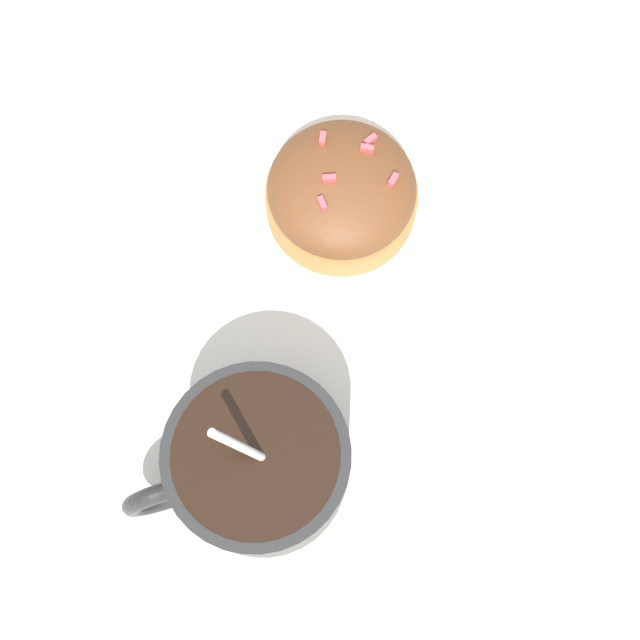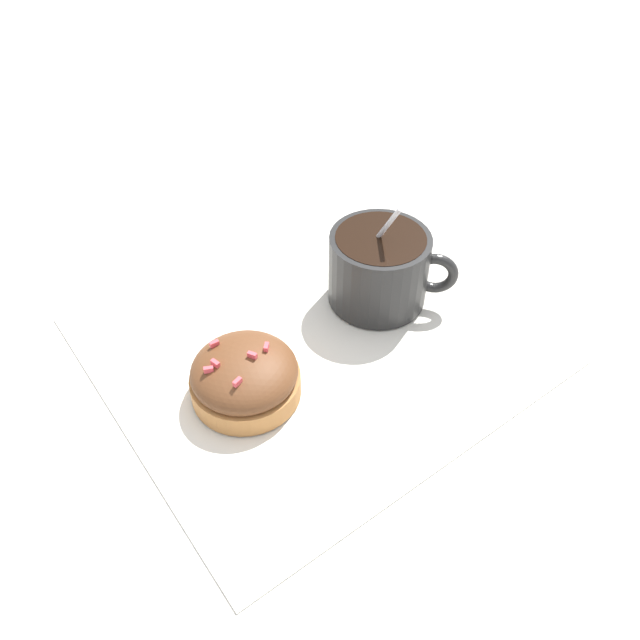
{
  "view_description": "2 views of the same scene",
  "coord_description": "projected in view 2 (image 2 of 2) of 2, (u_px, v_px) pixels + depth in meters",
  "views": [
    {
      "loc": [
        -0.12,
        -0.04,
        0.47
      ],
      "look_at": [
        0.0,
        -0.0,
        0.04
      ],
      "focal_mm": 50.0,
      "sensor_mm": 36.0,
      "label": 1
    },
    {
      "loc": [
        0.25,
        0.27,
        0.38
      ],
      "look_at": [
        0.0,
        0.01,
        0.04
      ],
      "focal_mm": 35.0,
      "sensor_mm": 36.0,
      "label": 2
    }
  ],
  "objects": [
    {
      "name": "frosted_pastry",
      "position": [
        245.0,
        376.0,
        0.47
      ],
      "size": [
        0.08,
        0.08,
        0.04
      ],
      "color": "#B2753D",
      "rests_on": "paper_napkin"
    },
    {
      "name": "coffee_cup",
      "position": [
        379.0,
        266.0,
        0.54
      ],
      "size": [
        0.09,
        0.1,
        0.1
      ],
      "color": "black",
      "rests_on": "paper_napkin"
    },
    {
      "name": "ground_plane",
      "position": [
        313.0,
        341.0,
        0.53
      ],
      "size": [
        3.0,
        3.0,
        0.0
      ],
      "primitive_type": "plane",
      "color": "silver"
    },
    {
      "name": "paper_napkin",
      "position": [
        313.0,
        340.0,
        0.53
      ],
      "size": [
        0.37,
        0.35,
        0.0
      ],
      "color": "white",
      "rests_on": "ground_plane"
    }
  ]
}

